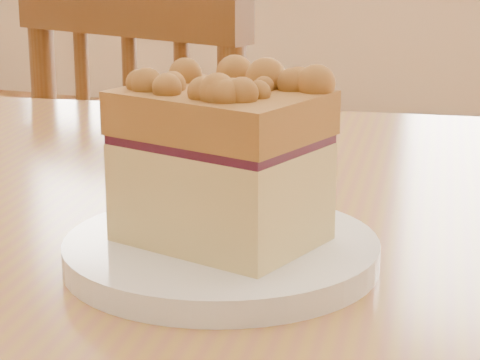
% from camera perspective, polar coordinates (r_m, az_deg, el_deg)
% --- Properties ---
extents(cafe_chair_main, '(0.48, 0.48, 0.89)m').
position_cam_1_polar(cafe_chair_main, '(1.39, -2.36, -5.97)').
color(cafe_chair_main, brown).
rests_on(cafe_chair_main, ground).
extents(plate, '(0.20, 0.20, 0.02)m').
position_cam_1_polar(plate, '(0.59, -1.15, -4.45)').
color(plate, white).
rests_on(plate, cafe_table_main).
extents(cake_slice, '(0.14, 0.11, 0.11)m').
position_cam_1_polar(cake_slice, '(0.57, -1.25, 1.65)').
color(cake_slice, '#E6D682').
rests_on(cake_slice, plate).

